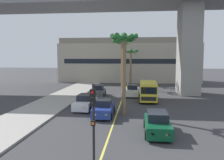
{
  "coord_description": "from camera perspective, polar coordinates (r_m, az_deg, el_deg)",
  "views": [
    {
      "loc": [
        1.87,
        -3.07,
        5.42
      ],
      "look_at": [
        0.0,
        14.0,
        3.7
      ],
      "focal_mm": 36.52,
      "sensor_mm": 36.0,
      "label": 1
    }
  ],
  "objects": [
    {
      "name": "palm_tree_mid_median",
      "position": [
        44.9,
        4.67,
        5.97
      ],
      "size": [
        3.04,
        3.22,
        7.05
      ],
      "color": "brown",
      "rests_on": "ground"
    },
    {
      "name": "traffic_light_median_near",
      "position": [
        10.69,
        -4.71,
        -8.98
      ],
      "size": [
        0.24,
        0.37,
        4.2
      ],
      "color": "black",
      "rests_on": "ground"
    },
    {
      "name": "car_queue_front",
      "position": [
        31.73,
        -3.42,
        -2.81
      ],
      "size": [
        1.96,
        4.16,
        1.56
      ],
      "color": "#4C5156",
      "rests_on": "ground"
    },
    {
      "name": "sidewalk_left",
      "position": [
        22.13,
        -20.71,
        -8.64
      ],
      "size": [
        4.8,
        80.0,
        0.15
      ],
      "primitive_type": "cube",
      "color": "#9E9991",
      "rests_on": "ground"
    },
    {
      "name": "pier_building_backdrop",
      "position": [
        51.65,
        4.18,
        4.92
      ],
      "size": [
        30.38,
        8.04,
        9.55
      ],
      "color": "#BCB29E",
      "rests_on": "ground"
    },
    {
      "name": "car_queue_third",
      "position": [
        21.26,
        -2.11,
        -7.07
      ],
      "size": [
        1.88,
        4.12,
        1.56
      ],
      "color": "navy",
      "rests_on": "ground"
    },
    {
      "name": "delivery_van",
      "position": [
        28.66,
        9.05,
        -2.65
      ],
      "size": [
        2.25,
        5.29,
        2.36
      ],
      "color": "yellow",
      "rests_on": "ground"
    },
    {
      "name": "car_queue_second",
      "position": [
        24.03,
        -6.74,
        -5.61
      ],
      "size": [
        1.92,
        4.14,
        1.56
      ],
      "color": "white",
      "rests_on": "ground"
    },
    {
      "name": "car_queue_fourth",
      "position": [
        32.09,
        5.15,
        -2.73
      ],
      "size": [
        1.85,
        4.11,
        1.56
      ],
      "color": "white",
      "rests_on": "ground"
    },
    {
      "name": "palm_tree_near_median",
      "position": [
        39.76,
        2.54,
        7.95
      ],
      "size": [
        3.61,
        3.62,
        8.58
      ],
      "color": "brown",
      "rests_on": "ground"
    },
    {
      "name": "car_queue_fifth",
      "position": [
        16.8,
        11.25,
        -10.65
      ],
      "size": [
        1.84,
        4.1,
        1.56
      ],
      "color": "#0C4728",
      "rests_on": "ground"
    },
    {
      "name": "lane_stripe_center",
      "position": [
        27.67,
        2.26,
        -5.58
      ],
      "size": [
        0.14,
        56.0,
        0.01
      ],
      "primitive_type": "cube",
      "color": "#DBCC4C",
      "rests_on": "ground"
    },
    {
      "name": "bridge_overpass",
      "position": [
        35.53,
        4.52,
        19.08
      ],
      "size": [
        86.89,
        8.0,
        17.09
      ],
      "color": "gray",
      "rests_on": "ground"
    },
    {
      "name": "palm_tree_far_median",
      "position": [
        21.17,
        3.02,
        7.77
      ],
      "size": [
        2.64,
        2.66,
        7.68
      ],
      "color": "brown",
      "rests_on": "ground"
    }
  ]
}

